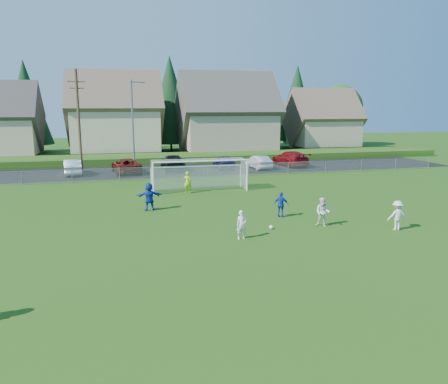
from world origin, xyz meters
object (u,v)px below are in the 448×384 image
Objects in this scene: player_blue_a at (281,205)px; soccer_goal at (199,170)px; car_b at (73,167)px; car_g at (290,158)px; player_white_b at (323,212)px; car_f at (259,162)px; goalkeeper at (187,182)px; car_e at (224,162)px; player_white_c at (397,215)px; player_white_a at (242,225)px; soccer_ball at (271,227)px; car_c at (126,166)px; car_d at (173,163)px; player_blue_b at (149,197)px.

soccer_goal is at bearing -45.39° from player_blue_a.
car_b is 0.80× the size of car_g.
car_f is (3.91, 22.57, -0.11)m from player_white_b.
goalkeeper is 13.28m from car_e.
car_g is (4.47, 25.38, 0.02)m from player_white_c.
car_b is (-9.95, 24.12, 0.02)m from player_white_a.
soccer_ball is 6.76m from player_white_c.
player_white_b is 23.08m from car_e.
car_b reaches higher than player_white_a.
soccer_goal reaches higher than car_e.
player_white_c is 15.75m from goalkeeper.
soccer_ball is 0.13× the size of goalkeeper.
player_white_b is at bearing 10.18° from player_white_a.
player_white_c is 0.37× the size of car_e.
car_c is 4.81m from car_d.
player_blue_a is at bearing 43.42° from player_white_a.
player_white_a is 0.91× the size of player_white_c.
car_g is (16.97, 17.59, -0.08)m from player_blue_b.
car_b reaches higher than soccer_ball.
soccer_goal is (-4.59, 12.06, 0.82)m from player_white_b.
player_white_b is 22.90m from car_f.
car_d is (3.83, 17.48, -0.11)m from player_blue_b.
car_e is at bearing 175.61° from car_d.
player_white_a is at bearing 92.11° from car_d.
soccer_goal is at bearing -55.76° from player_white_c.
player_white_a is 0.95× the size of player_blue_a.
soccer_goal is at bearing 109.26° from car_c.
soccer_ball is at bearing 29.61° from player_white_a.
player_blue_b is 0.42× the size of car_f.
soccer_ball is 3.02m from player_white_b.
player_white_b is at bearing 75.59° from car_f.
car_b is at bearing 5.57° from car_d.
car_b is at bearing -30.28° from player_blue_a.
player_white_b reaches higher than car_f.
car_b is (-13.48, 20.50, -0.02)m from player_blue_a.
player_white_a is 25.29m from car_f.
car_c is (5.08, -0.16, -0.01)m from car_b.
player_blue_a is at bearing 57.75° from soccer_ball.
player_white_c is at bearing 98.37° from car_e.
player_blue_b reaches higher than player_white_c.
car_c is (-6.92, 22.68, 0.62)m from soccer_ball.
player_blue_a is at bearing -36.01° from player_white_c.
soccer_ball is 8.54m from player_blue_b.
player_blue_b is at bearing 74.12° from goalkeeper.
player_white_b reaches higher than car_b.
player_white_a is 12.31m from goalkeeper.
player_blue_b is 0.32× the size of car_g.
player_white_c is (6.48, -1.77, 0.69)m from soccer_ball.
player_blue_b is at bearing 0.31° from player_blue_a.
player_blue_b is at bearing 62.20° from car_e.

